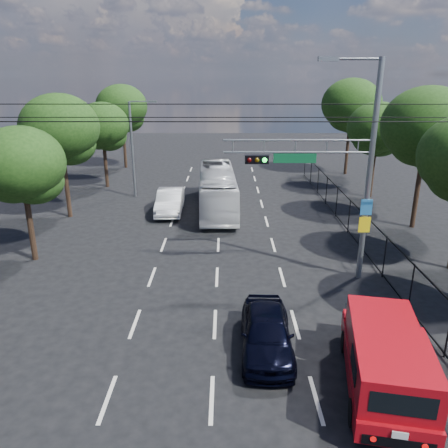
{
  "coord_description": "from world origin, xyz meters",
  "views": [
    {
      "loc": [
        0.39,
        -10.2,
        8.83
      ],
      "look_at": [
        0.33,
        7.35,
        2.8
      ],
      "focal_mm": 35.0,
      "sensor_mm": 36.0,
      "label": 1
    }
  ],
  "objects_px": {
    "signal_mast": "(342,164)",
    "navy_hatchback": "(267,332)",
    "red_pickup": "(385,358)",
    "white_bus": "(217,189)",
    "white_van": "(170,201)"
  },
  "relations": [
    {
      "from": "white_bus",
      "to": "white_van",
      "type": "relative_size",
      "value": 2.13
    },
    {
      "from": "red_pickup",
      "to": "white_bus",
      "type": "relative_size",
      "value": 0.58
    },
    {
      "from": "signal_mast",
      "to": "navy_hatchback",
      "type": "xyz_separation_m",
      "value": [
        -3.52,
        -5.64,
        -4.52
      ]
    },
    {
      "from": "signal_mast",
      "to": "red_pickup",
      "type": "relative_size",
      "value": 1.64
    },
    {
      "from": "white_van",
      "to": "red_pickup",
      "type": "bearing_deg",
      "value": -66.01
    },
    {
      "from": "signal_mast",
      "to": "white_bus",
      "type": "bearing_deg",
      "value": 116.96
    },
    {
      "from": "red_pickup",
      "to": "navy_hatchback",
      "type": "distance_m",
      "value": 3.78
    },
    {
      "from": "signal_mast",
      "to": "navy_hatchback",
      "type": "height_order",
      "value": "signal_mast"
    },
    {
      "from": "navy_hatchback",
      "to": "white_bus",
      "type": "bearing_deg",
      "value": 98.45
    },
    {
      "from": "signal_mast",
      "to": "white_van",
      "type": "height_order",
      "value": "signal_mast"
    },
    {
      "from": "navy_hatchback",
      "to": "white_bus",
      "type": "height_order",
      "value": "white_bus"
    },
    {
      "from": "signal_mast",
      "to": "navy_hatchback",
      "type": "distance_m",
      "value": 8.04
    },
    {
      "from": "navy_hatchback",
      "to": "white_van",
      "type": "distance_m",
      "value": 16.38
    },
    {
      "from": "red_pickup",
      "to": "white_bus",
      "type": "distance_m",
      "value": 19.02
    },
    {
      "from": "signal_mast",
      "to": "red_pickup",
      "type": "height_order",
      "value": "signal_mast"
    }
  ]
}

